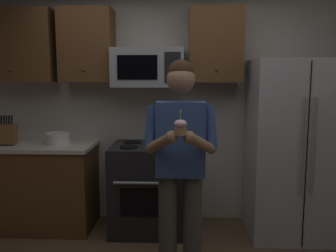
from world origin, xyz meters
The scene contains 10 objects.
wall_back centered at (0.00, 1.75, 1.30)m, with size 4.40×0.10×2.60m, color beige.
oven_range centered at (-0.15, 1.36, 0.46)m, with size 0.76×0.70×0.93m.
microwave centered at (-0.15, 1.48, 1.72)m, with size 0.74×0.41×0.40m.
refrigerator centered at (1.35, 1.32, 0.90)m, with size 0.90×0.75×1.80m.
cabinet_row_upper centered at (-0.72, 1.53, 1.95)m, with size 2.78×0.36×0.76m.
counter_left centered at (-1.45, 1.38, 0.46)m, with size 1.44×0.66×0.92m.
knife_block centered at (-1.61, 1.33, 1.04)m, with size 0.16×0.15×0.32m.
bowl_large_white centered at (-1.11, 1.38, 0.98)m, with size 0.26×0.26×0.12m.
person centered at (0.20, 0.44, 1.00)m, with size 0.60×0.48×1.76m.
cupcake centered at (0.20, 0.11, 1.29)m, with size 0.09×0.09×0.17m.
Camera 1 is at (0.21, -2.32, 1.64)m, focal length 38.51 mm.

